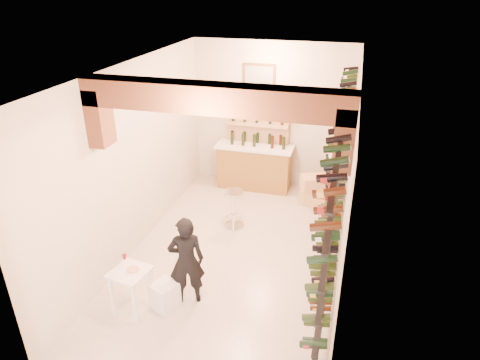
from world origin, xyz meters
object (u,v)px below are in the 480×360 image
at_px(back_counter, 254,166).
at_px(chrome_barstool, 234,206).
at_px(crate_lower, 313,197).
at_px(person, 186,261).
at_px(white_stool, 165,296).
at_px(tasting_table, 131,278).
at_px(wine_rack, 333,185).

height_order(back_counter, chrome_barstool, back_counter).
bearing_deg(chrome_barstool, crate_lower, 43.76).
xyz_separation_m(person, crate_lower, (1.46, 3.49, -0.54)).
bearing_deg(back_counter, white_stool, -94.58).
distance_m(person, crate_lower, 3.82).
distance_m(tasting_table, crate_lower, 4.47).
bearing_deg(chrome_barstool, white_stool, -98.36).
bearing_deg(tasting_table, white_stool, 34.15).
relative_size(wine_rack, white_stool, 13.69).
bearing_deg(wine_rack, crate_lower, 101.18).
relative_size(wine_rack, chrome_barstool, 7.48).
bearing_deg(tasting_table, crate_lower, 71.78).
bearing_deg(person, crate_lower, -136.01).
distance_m(wine_rack, tasting_table, 3.23).
bearing_deg(chrome_barstool, tasting_table, -106.42).
distance_m(back_counter, person, 3.94).
bearing_deg(tasting_table, person, 42.20).
distance_m(tasting_table, white_stool, 0.58).
xyz_separation_m(tasting_table, white_stool, (0.41, 0.18, -0.37)).
bearing_deg(white_stool, wine_rack, 35.13).
bearing_deg(white_stool, crate_lower, 65.07).
relative_size(wine_rack, person, 4.03).
height_order(white_stool, chrome_barstool, chrome_barstool).
bearing_deg(crate_lower, person, -112.78).
height_order(wine_rack, white_stool, wine_rack).
xyz_separation_m(tasting_table, chrome_barstool, (0.76, 2.58, -0.14)).
bearing_deg(white_stool, person, 41.74).
height_order(tasting_table, crate_lower, tasting_table).
xyz_separation_m(person, chrome_barstool, (0.09, 2.17, -0.27)).
bearing_deg(tasting_table, back_counter, 90.83).
bearing_deg(crate_lower, back_counter, 162.20).
height_order(tasting_table, person, person).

